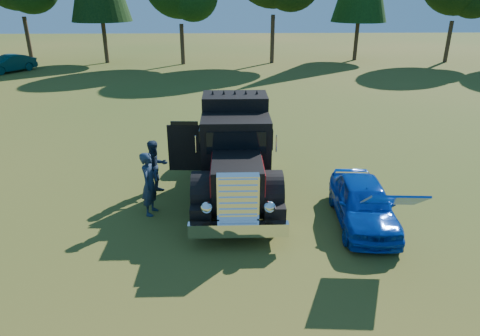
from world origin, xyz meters
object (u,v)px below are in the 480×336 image
hotrod_coupe (363,202)px  spectator_far (155,167)px  diamond_t_truck (235,155)px  distant_teal_car (9,64)px  spectator_near (150,184)px

hotrod_coupe → spectator_far: bearing=160.1°
diamond_t_truck → hotrod_coupe: bearing=-31.4°
diamond_t_truck → distant_teal_car: diamond_t_truck is taller
spectator_near → spectator_far: (-0.06, 1.44, -0.07)m
diamond_t_truck → distant_teal_car: (-17.68, 22.73, -0.61)m
spectator_near → distant_teal_car: spectator_near is taller
hotrod_coupe → distant_teal_car: 32.65m
hotrod_coupe → spectator_near: spectator_near is taller
spectator_far → hotrod_coupe: bearing=-57.6°
hotrod_coupe → spectator_near: 6.02m
hotrod_coupe → distant_teal_car: bearing=130.4°
diamond_t_truck → spectator_near: diamond_t_truck is taller
distant_teal_car → spectator_far: bearing=-23.5°
hotrod_coupe → spectator_near: (-5.97, 0.74, 0.31)m
distant_teal_car → hotrod_coupe: bearing=-16.8°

